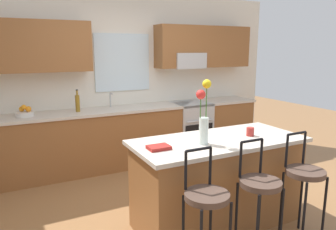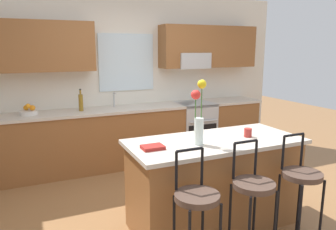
{
  "view_description": "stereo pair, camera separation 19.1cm",
  "coord_description": "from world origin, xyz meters",
  "px_view_note": "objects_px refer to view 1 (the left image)",
  "views": [
    {
      "loc": [
        -1.71,
        -3.0,
        1.82
      ],
      "look_at": [
        0.09,
        0.55,
        1.0
      ],
      "focal_mm": 34.55,
      "sensor_mm": 36.0,
      "label": 1
    },
    {
      "loc": [
        -1.53,
        -3.08,
        1.82
      ],
      "look_at": [
        0.09,
        0.55,
        1.0
      ],
      "focal_mm": 34.55,
      "sensor_mm": 36.0,
      "label": 2
    }
  ],
  "objects_px": {
    "bar_stool_near": "(206,202)",
    "bar_stool_far": "(304,177)",
    "cookbook": "(159,147)",
    "bottle_olive_oil": "(78,103)",
    "oven_range": "(190,129)",
    "bar_stool_middle": "(260,188)",
    "mug_ceramic": "(250,132)",
    "flower_vase": "(204,115)",
    "kitchen_island": "(217,181)",
    "fruit_bowl_oranges": "(25,113)"
  },
  "relations": [
    {
      "from": "oven_range",
      "to": "bar_stool_middle",
      "type": "bearing_deg",
      "value": -108.51
    },
    {
      "from": "bar_stool_near",
      "to": "bar_stool_middle",
      "type": "distance_m",
      "value": 0.55
    },
    {
      "from": "bar_stool_middle",
      "to": "fruit_bowl_oranges",
      "type": "bearing_deg",
      "value": 121.64
    },
    {
      "from": "mug_ceramic",
      "to": "fruit_bowl_oranges",
      "type": "relative_size",
      "value": 0.37
    },
    {
      "from": "mug_ceramic",
      "to": "bar_stool_far",
      "type": "bearing_deg",
      "value": -72.34
    },
    {
      "from": "bar_stool_middle",
      "to": "bottle_olive_oil",
      "type": "bearing_deg",
      "value": 109.64
    },
    {
      "from": "oven_range",
      "to": "bar_stool_near",
      "type": "height_order",
      "value": "bar_stool_near"
    },
    {
      "from": "oven_range",
      "to": "bar_stool_far",
      "type": "bearing_deg",
      "value": -97.5
    },
    {
      "from": "bar_stool_near",
      "to": "bar_stool_far",
      "type": "height_order",
      "value": "same"
    },
    {
      "from": "bar_stool_far",
      "to": "bar_stool_near",
      "type": "bearing_deg",
      "value": 180.0
    },
    {
      "from": "fruit_bowl_oranges",
      "to": "flower_vase",
      "type": "bearing_deg",
      "value": -56.58
    },
    {
      "from": "bar_stool_far",
      "to": "mug_ceramic",
      "type": "height_order",
      "value": "bar_stool_far"
    },
    {
      "from": "flower_vase",
      "to": "kitchen_island",
      "type": "bearing_deg",
      "value": 17.25
    },
    {
      "from": "oven_range",
      "to": "cookbook",
      "type": "xyz_separation_m",
      "value": [
        -1.59,
        -2.12,
        0.48
      ]
    },
    {
      "from": "oven_range",
      "to": "bottle_olive_oil",
      "type": "height_order",
      "value": "bottle_olive_oil"
    },
    {
      "from": "mug_ceramic",
      "to": "cookbook",
      "type": "height_order",
      "value": "mug_ceramic"
    },
    {
      "from": "mug_ceramic",
      "to": "bottle_olive_oil",
      "type": "xyz_separation_m",
      "value": [
        -1.34,
        2.16,
        0.09
      ]
    },
    {
      "from": "mug_ceramic",
      "to": "bottle_olive_oil",
      "type": "relative_size",
      "value": 0.28
    },
    {
      "from": "flower_vase",
      "to": "fruit_bowl_oranges",
      "type": "height_order",
      "value": "flower_vase"
    },
    {
      "from": "bar_stool_middle",
      "to": "bar_stool_far",
      "type": "distance_m",
      "value": 0.55
    },
    {
      "from": "kitchen_island",
      "to": "bar_stool_near",
      "type": "xyz_separation_m",
      "value": [
        -0.55,
        -0.62,
        0.17
      ]
    },
    {
      "from": "bar_stool_middle",
      "to": "bar_stool_far",
      "type": "bearing_deg",
      "value": 0.0
    },
    {
      "from": "bar_stool_near",
      "to": "flower_vase",
      "type": "relative_size",
      "value": 1.68
    },
    {
      "from": "bar_stool_near",
      "to": "bar_stool_far",
      "type": "bearing_deg",
      "value": 0.0
    },
    {
      "from": "bar_stool_far",
      "to": "bottle_olive_oil",
      "type": "bearing_deg",
      "value": 119.17
    },
    {
      "from": "oven_range",
      "to": "bar_stool_near",
      "type": "bearing_deg",
      "value": -118.28
    },
    {
      "from": "bar_stool_far",
      "to": "cookbook",
      "type": "height_order",
      "value": "bar_stool_far"
    },
    {
      "from": "bar_stool_near",
      "to": "flower_vase",
      "type": "distance_m",
      "value": 0.85
    },
    {
      "from": "oven_range",
      "to": "cookbook",
      "type": "distance_m",
      "value": 2.69
    },
    {
      "from": "bar_stool_middle",
      "to": "bottle_olive_oil",
      "type": "distance_m",
      "value": 2.93
    },
    {
      "from": "oven_range",
      "to": "bar_stool_near",
      "type": "xyz_separation_m",
      "value": [
        -1.46,
        -2.71,
        0.18
      ]
    },
    {
      "from": "bar_stool_far",
      "to": "bottle_olive_oil",
      "type": "distance_m",
      "value": 3.16
    },
    {
      "from": "bottle_olive_oil",
      "to": "bar_stool_far",
      "type": "bearing_deg",
      "value": -60.83
    },
    {
      "from": "bar_stool_middle",
      "to": "fruit_bowl_oranges",
      "type": "relative_size",
      "value": 4.34
    },
    {
      "from": "cookbook",
      "to": "fruit_bowl_oranges",
      "type": "relative_size",
      "value": 0.83
    },
    {
      "from": "oven_range",
      "to": "bar_stool_middle",
      "type": "height_order",
      "value": "bar_stool_middle"
    },
    {
      "from": "flower_vase",
      "to": "bottle_olive_oil",
      "type": "distance_m",
      "value": 2.32
    },
    {
      "from": "bar_stool_far",
      "to": "mug_ceramic",
      "type": "bearing_deg",
      "value": 107.66
    },
    {
      "from": "cookbook",
      "to": "bottle_olive_oil",
      "type": "distance_m",
      "value": 2.17
    },
    {
      "from": "bar_stool_middle",
      "to": "mug_ceramic",
      "type": "distance_m",
      "value": 0.76
    },
    {
      "from": "bar_stool_middle",
      "to": "flower_vase",
      "type": "distance_m",
      "value": 0.82
    },
    {
      "from": "oven_range",
      "to": "bottle_olive_oil",
      "type": "bearing_deg",
      "value": 179.25
    },
    {
      "from": "kitchen_island",
      "to": "fruit_bowl_oranges",
      "type": "height_order",
      "value": "fruit_bowl_oranges"
    },
    {
      "from": "bar_stool_near",
      "to": "kitchen_island",
      "type": "bearing_deg",
      "value": 48.22
    },
    {
      "from": "bar_stool_near",
      "to": "bar_stool_middle",
      "type": "relative_size",
      "value": 1.0
    },
    {
      "from": "kitchen_island",
      "to": "bar_stool_far",
      "type": "bearing_deg",
      "value": -48.22
    },
    {
      "from": "bar_stool_middle",
      "to": "bar_stool_near",
      "type": "bearing_deg",
      "value": 180.0
    },
    {
      "from": "bar_stool_far",
      "to": "fruit_bowl_oranges",
      "type": "bearing_deg",
      "value": 129.26
    },
    {
      "from": "cookbook",
      "to": "bottle_olive_oil",
      "type": "bearing_deg",
      "value": 97.68
    },
    {
      "from": "bar_stool_near",
      "to": "cookbook",
      "type": "xyz_separation_m",
      "value": [
        -0.14,
        0.59,
        0.3
      ]
    }
  ]
}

